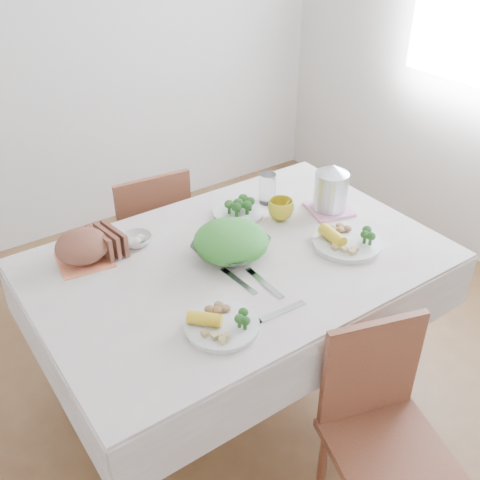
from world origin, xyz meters
TOP-DOWN VIEW (x-y plane):
  - floor at (0.00, 0.00)m, footprint 3.60×3.60m
  - back_wall at (0.00, 1.80)m, footprint 3.60×0.00m
  - dining_table at (0.00, 0.00)m, footprint 1.40×0.90m
  - tablecloth at (0.00, 0.00)m, footprint 1.50×1.00m
  - chair_near at (0.07, -0.75)m, footprint 0.46×0.46m
  - chair_far at (-0.01, 0.81)m, footprint 0.41×0.41m
  - salad_bowl at (-0.02, 0.02)m, footprint 0.34×0.34m
  - dinner_plate_left at (-0.27, -0.29)m, footprint 0.32×0.32m
  - dinner_plate_right at (0.39, -0.17)m, footprint 0.36×0.36m
  - broccoli_plate at (0.17, 0.25)m, footprint 0.28×0.28m
  - napkin at (-0.48, 0.31)m, footprint 0.22×0.22m
  - bread_loaf at (-0.48, 0.31)m, footprint 0.25×0.24m
  - fruit_bowl at (-0.27, 0.30)m, footprint 0.13×0.13m
  - yellow_mug at (0.31, 0.13)m, footprint 0.14×0.14m
  - glass_tumbler at (0.34, 0.27)m, footprint 0.09×0.09m
  - pink_tray at (0.51, 0.06)m, footprint 0.21×0.21m
  - electric_kettle at (0.51, 0.06)m, footprint 0.18×0.18m
  - fork_left at (-0.09, -0.13)m, footprint 0.03×0.18m
  - fork_right at (-0.02, -0.19)m, footprint 0.02×0.20m
  - knife at (-0.08, -0.34)m, footprint 0.21×0.03m

SIDE VIEW (x-z plane):
  - floor at x=0.00m, z-range 0.00..0.00m
  - dining_table at x=0.00m, z-range 0.00..0.75m
  - chair_far at x=-0.01m, z-range 0.05..0.88m
  - chair_near at x=0.07m, z-range 0.06..0.87m
  - tablecloth at x=0.00m, z-range 0.75..0.76m
  - napkin at x=-0.48m, z-range 0.76..0.77m
  - fork_left at x=-0.09m, z-range 0.76..0.77m
  - fork_right at x=-0.02m, z-range 0.76..0.77m
  - knife at x=-0.08m, z-range 0.76..0.77m
  - pink_tray at x=0.51m, z-range 0.76..0.78m
  - broccoli_plate at x=0.17m, z-range 0.76..0.78m
  - dinner_plate_left at x=-0.27m, z-range 0.76..0.78m
  - dinner_plate_right at x=0.39m, z-range 0.76..0.78m
  - fruit_bowl at x=-0.27m, z-range 0.76..0.80m
  - salad_bowl at x=-0.02m, z-range 0.76..0.83m
  - yellow_mug at x=0.31m, z-range 0.76..0.85m
  - bread_loaf at x=-0.48m, z-range 0.76..0.88m
  - glass_tumbler at x=0.34m, z-range 0.76..0.89m
  - electric_kettle at x=0.51m, z-range 0.78..0.98m
  - back_wall at x=0.00m, z-range -0.45..3.15m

